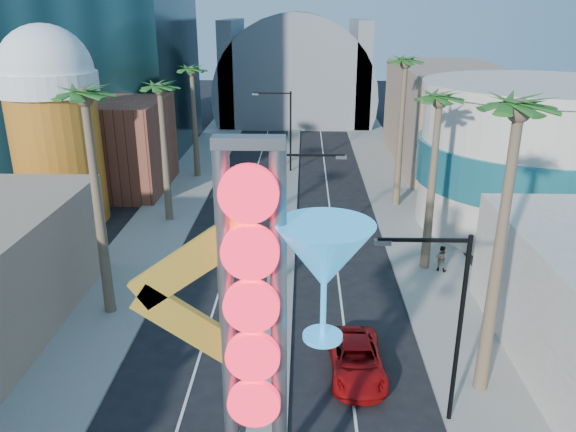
# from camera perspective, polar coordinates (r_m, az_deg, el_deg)

# --- Properties ---
(sidewalk_west) EXTENTS (5.00, 100.00, 0.15)m
(sidewalk_west) POSITION_cam_1_polar(r_m,az_deg,el_deg) (49.02, -11.19, 1.71)
(sidewalk_west) COLOR gray
(sidewalk_west) RESTS_ON ground
(sidewalk_east) EXTENTS (5.00, 100.00, 0.15)m
(sidewalk_east) POSITION_cam_1_polar(r_m,az_deg,el_deg) (48.50, 11.28, 1.50)
(sidewalk_east) COLOR gray
(sidewalk_east) RESTS_ON ground
(median) EXTENTS (1.60, 84.00, 0.15)m
(median) POSITION_cam_1_polar(r_m,az_deg,el_deg) (50.68, 0.09, 2.72)
(median) COLOR gray
(median) RESTS_ON ground
(brick_filler_west) EXTENTS (10.00, 10.00, 8.00)m
(brick_filler_west) POSITION_cam_1_polar(r_m,az_deg,el_deg) (52.56, -17.76, 6.83)
(brick_filler_west) COLOR brown
(brick_filler_west) RESTS_ON ground
(filler_east) EXTENTS (10.00, 20.00, 10.00)m
(filler_east) POSITION_cam_1_polar(r_m,az_deg,el_deg) (60.99, 15.80, 9.76)
(filler_east) COLOR tan
(filler_east) RESTS_ON ground
(beer_mug) EXTENTS (7.00, 7.00, 14.50)m
(beer_mug) POSITION_cam_1_polar(r_m,az_deg,el_deg) (44.90, -22.76, 9.07)
(beer_mug) COLOR #B06A17
(beer_mug) RESTS_ON ground
(turquoise_building) EXTENTS (16.60, 16.60, 10.60)m
(turquoise_building) POSITION_cam_1_polar(r_m,az_deg,el_deg) (44.76, 23.60, 5.50)
(turquoise_building) COLOR beige
(turquoise_building) RESTS_ON ground
(canopy) EXTENTS (22.00, 16.00, 22.00)m
(canopy) POSITION_cam_1_polar(r_m,az_deg,el_deg) (83.04, 0.76, 12.67)
(canopy) COLOR slate
(canopy) RESTS_ON ground
(neon_sign) EXTENTS (6.53, 2.60, 12.55)m
(neon_sign) POSITION_cam_1_polar(r_m,az_deg,el_deg) (15.54, -0.51, -11.18)
(neon_sign) COLOR gray
(neon_sign) RESTS_ON ground
(streetlight_0) EXTENTS (3.79, 0.25, 8.00)m
(streetlight_0) POSITION_cam_1_polar(r_m,az_deg,el_deg) (32.07, 0.17, 1.15)
(streetlight_0) COLOR black
(streetlight_0) RESTS_ON ground
(streetlight_1) EXTENTS (3.79, 0.25, 8.00)m
(streetlight_1) POSITION_cam_1_polar(r_m,az_deg,el_deg) (55.33, -0.31, 9.37)
(streetlight_1) COLOR black
(streetlight_1) RESTS_ON ground
(streetlight_2) EXTENTS (3.45, 0.25, 8.00)m
(streetlight_2) POSITION_cam_1_polar(r_m,az_deg,el_deg) (21.81, 15.98, -9.61)
(streetlight_2) COLOR black
(streetlight_2) RESTS_ON ground
(palm_1) EXTENTS (2.40, 2.40, 12.70)m
(palm_1) POSITION_cam_1_polar(r_m,az_deg,el_deg) (28.61, -19.84, 9.91)
(palm_1) COLOR brown
(palm_1) RESTS_ON ground
(palm_2) EXTENTS (2.40, 2.40, 11.20)m
(palm_2) POSITION_cam_1_polar(r_m,az_deg,el_deg) (42.01, -12.86, 11.72)
(palm_2) COLOR brown
(palm_2) RESTS_ON ground
(palm_3) EXTENTS (2.40, 2.40, 11.20)m
(palm_3) POSITION_cam_1_polar(r_m,az_deg,el_deg) (53.62, -9.73, 13.71)
(palm_3) COLOR brown
(palm_3) RESTS_ON ground
(palm_5) EXTENTS (2.40, 2.40, 13.20)m
(palm_5) POSITION_cam_1_polar(r_m,az_deg,el_deg) (22.07, 22.18, 7.98)
(palm_5) COLOR brown
(palm_5) RESTS_ON ground
(palm_6) EXTENTS (2.40, 2.40, 11.70)m
(palm_6) POSITION_cam_1_polar(r_m,az_deg,el_deg) (33.63, 15.07, 10.26)
(palm_6) COLOR brown
(palm_6) RESTS_ON ground
(palm_7) EXTENTS (2.40, 2.40, 12.70)m
(palm_7) POSITION_cam_1_polar(r_m,az_deg,el_deg) (45.17, 11.80, 14.10)
(palm_7) COLOR brown
(palm_7) RESTS_ON ground
(red_pickup) EXTENTS (2.44, 5.13, 1.41)m
(red_pickup) POSITION_cam_1_polar(r_m,az_deg,el_deg) (25.99, 6.98, -14.33)
(red_pickup) COLOR #B60E0F
(red_pickup) RESTS_ON ground
(pedestrian_b) EXTENTS (1.00, 0.93, 1.63)m
(pedestrian_b) POSITION_cam_1_polar(r_m,az_deg,el_deg) (35.91, 15.29, -4.17)
(pedestrian_b) COLOR gray
(pedestrian_b) RESTS_ON sidewalk_east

